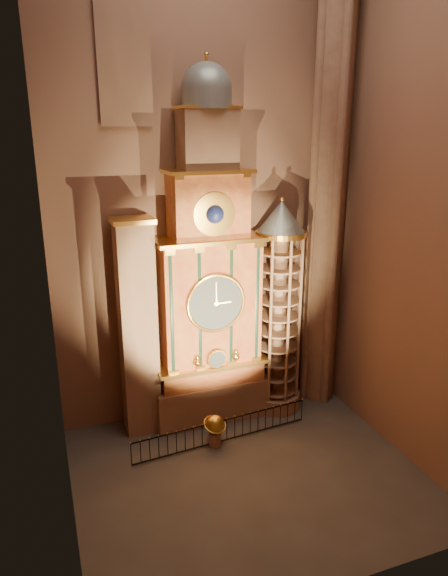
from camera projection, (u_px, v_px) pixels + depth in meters
name	position (u px, v px, depth m)	size (l,w,h in m)	color
floor	(248.00, 475.00, 21.41)	(14.00, 14.00, 0.00)	#383330
wall_back	(201.00, 193.00, 23.47)	(22.00, 22.00, 0.00)	#8B5C4B
wall_left	(44.00, 225.00, 15.80)	(22.00, 22.00, 0.00)	#8B5C4B
wall_right	(414.00, 203.00, 20.40)	(22.00, 22.00, 0.00)	#8B5C4B
astronomical_clock	(209.00, 289.00, 23.84)	(5.60, 2.41, 16.70)	#8C634C
portrait_tower	(138.00, 329.00, 23.20)	(1.80, 1.60, 10.20)	#8C634C
stair_turret	(278.00, 310.00, 25.18)	(2.50, 2.50, 10.80)	#8C634C
gothic_pier	(328.00, 190.00, 24.58)	(2.04, 2.04, 22.00)	#8C634C
stained_glass_window	(124.00, 59.00, 20.69)	(2.20, 0.14, 5.20)	navy
celestial_globe	(215.00, 428.00, 23.14)	(1.28, 1.24, 1.51)	#8C634C
iron_railing	(223.00, 431.00, 23.44)	(8.52, 0.75, 1.12)	black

